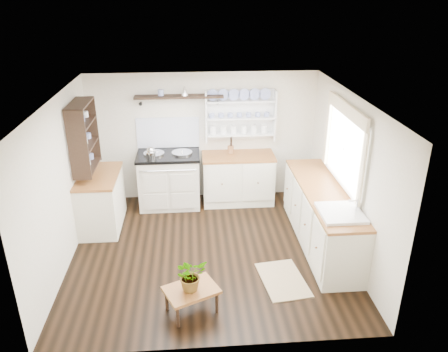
# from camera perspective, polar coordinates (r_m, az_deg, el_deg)

# --- Properties ---
(floor) EXTENTS (4.00, 3.80, 0.01)m
(floor) POSITION_cam_1_polar(r_m,az_deg,el_deg) (6.62, -1.95, -9.69)
(floor) COLOR black
(floor) RESTS_ON ground
(wall_back) EXTENTS (4.00, 0.02, 2.30)m
(wall_back) POSITION_cam_1_polar(r_m,az_deg,el_deg) (7.84, -2.71, 5.12)
(wall_back) COLOR beige
(wall_back) RESTS_ON ground
(wall_right) EXTENTS (0.02, 3.80, 2.30)m
(wall_right) POSITION_cam_1_polar(r_m,az_deg,el_deg) (6.45, 15.94, 0.01)
(wall_right) COLOR beige
(wall_right) RESTS_ON ground
(wall_left) EXTENTS (0.02, 3.80, 2.30)m
(wall_left) POSITION_cam_1_polar(r_m,az_deg,el_deg) (6.32, -20.52, -1.13)
(wall_left) COLOR beige
(wall_left) RESTS_ON ground
(ceiling) EXTENTS (4.00, 3.80, 0.01)m
(ceiling) POSITION_cam_1_polar(r_m,az_deg,el_deg) (5.69, -2.27, 10.03)
(ceiling) COLOR white
(ceiling) RESTS_ON wall_back
(window) EXTENTS (0.08, 1.55, 1.22)m
(window) POSITION_cam_1_polar(r_m,az_deg,el_deg) (6.42, 15.48, 3.92)
(window) COLOR white
(window) RESTS_ON wall_right
(aga_cooker) EXTENTS (1.08, 0.75, 1.00)m
(aga_cooker) POSITION_cam_1_polar(r_m,az_deg,el_deg) (7.78, -7.14, -0.40)
(aga_cooker) COLOR beige
(aga_cooker) RESTS_ON floor
(back_cabinets) EXTENTS (1.27, 0.63, 0.90)m
(back_cabinets) POSITION_cam_1_polar(r_m,az_deg,el_deg) (7.85, 1.84, -0.24)
(back_cabinets) COLOR beige
(back_cabinets) RESTS_ON floor
(right_cabinets) EXTENTS (0.62, 2.43, 0.90)m
(right_cabinets) POSITION_cam_1_polar(r_m,az_deg,el_deg) (6.74, 12.60, -5.11)
(right_cabinets) COLOR beige
(right_cabinets) RESTS_ON floor
(belfast_sink) EXTENTS (0.55, 0.60, 0.45)m
(belfast_sink) POSITION_cam_1_polar(r_m,az_deg,el_deg) (5.96, 14.89, -5.68)
(belfast_sink) COLOR white
(belfast_sink) RESTS_ON right_cabinets
(left_cabinets) EXTENTS (0.62, 1.13, 0.90)m
(left_cabinets) POSITION_cam_1_polar(r_m,az_deg,el_deg) (7.33, -15.76, -3.02)
(left_cabinets) COLOR beige
(left_cabinets) RESTS_ON floor
(plate_rack) EXTENTS (1.20, 0.22, 0.90)m
(plate_rack) POSITION_cam_1_polar(r_m,az_deg,el_deg) (7.73, 2.11, 8.01)
(plate_rack) COLOR white
(plate_rack) RESTS_ON wall_back
(high_shelf) EXTENTS (1.50, 0.29, 0.16)m
(high_shelf) POSITION_cam_1_polar(r_m,az_deg,el_deg) (7.51, -5.89, 10.22)
(high_shelf) COLOR black
(high_shelf) RESTS_ON wall_back
(left_shelving) EXTENTS (0.28, 0.80, 1.05)m
(left_shelving) POSITION_cam_1_polar(r_m,az_deg,el_deg) (6.95, -17.87, 5.01)
(left_shelving) COLOR black
(left_shelving) RESTS_ON wall_left
(kettle) EXTENTS (0.18, 0.18, 0.21)m
(kettle) POSITION_cam_1_polar(r_m,az_deg,el_deg) (7.48, -9.52, 2.97)
(kettle) COLOR silver
(kettle) RESTS_ON aga_cooker
(utensil_crock) EXTENTS (0.11, 0.11, 0.13)m
(utensil_crock) POSITION_cam_1_polar(r_m,az_deg,el_deg) (7.72, 0.87, 3.45)
(utensil_crock) COLOR brown
(utensil_crock) RESTS_ON back_cabinets
(center_table) EXTENTS (0.74, 0.65, 0.33)m
(center_table) POSITION_cam_1_polar(r_m,az_deg,el_deg) (5.40, -4.29, -14.85)
(center_table) COLOR brown
(center_table) RESTS_ON floor
(potted_plant) EXTENTS (0.47, 0.45, 0.41)m
(potted_plant) POSITION_cam_1_polar(r_m,az_deg,el_deg) (5.25, -4.37, -12.73)
(potted_plant) COLOR #3F7233
(potted_plant) RESTS_ON center_table
(floor_rug) EXTENTS (0.66, 0.91, 0.02)m
(floor_rug) POSITION_cam_1_polar(r_m,az_deg,el_deg) (6.08, 7.69, -13.28)
(floor_rug) COLOR brown
(floor_rug) RESTS_ON floor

